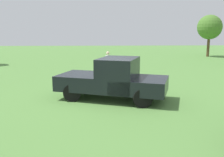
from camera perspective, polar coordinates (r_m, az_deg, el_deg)
ground_plane at (r=10.88m, az=-2.10°, el=-4.58°), size 80.00×80.00×0.00m
pickup_truck at (r=10.56m, az=0.62°, el=0.08°), size 5.03×3.41×1.79m
person_bystander at (r=15.63m, az=-0.94°, el=3.62°), size 0.37×0.37×1.65m
tree_back_left at (r=30.72m, az=21.59°, el=10.92°), size 2.76×2.76×4.72m
traffic_cone at (r=14.87m, az=-5.76°, el=0.66°), size 0.32×0.32×0.55m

